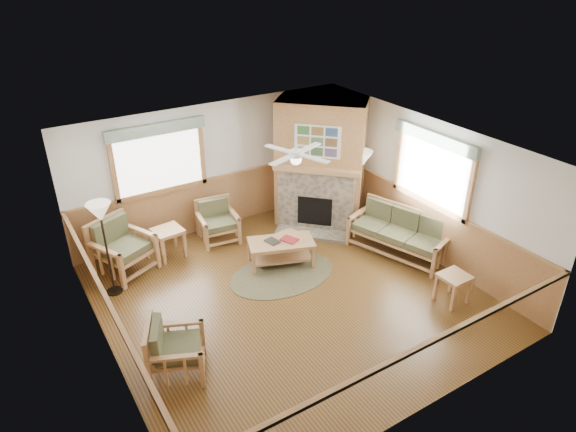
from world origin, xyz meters
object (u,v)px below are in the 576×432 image
coffee_table (281,252)px  floor_lamp_left (107,249)px  armchair_left (176,348)px  footstool (289,242)px  end_table_chairs (169,243)px  floor_lamp_right (360,191)px  end_table_sofa (453,288)px  sofa (399,233)px  armchair_back_right (218,222)px  armchair_back_left (123,248)px

coffee_table → floor_lamp_left: bearing=-174.2°
armchair_left → footstool: 3.68m
end_table_chairs → floor_lamp_right: 4.03m
coffee_table → end_table_chairs: bearing=161.4°
coffee_table → end_table_chairs: 2.20m
end_table_sofa → floor_lamp_right: size_ratio=0.30×
sofa → floor_lamp_right: 1.29m
armchair_left → end_table_sofa: (4.56, -0.92, -0.16)m
armchair_left → coffee_table: armchair_left is taller
armchair_back_right → armchair_back_left: bearing=-168.8°
floor_lamp_left → footstool: bearing=-7.3°
armchair_back_right → end_table_chairs: bearing=-169.3°
armchair_back_left → coffee_table: 2.92m
armchair_back_left → armchair_left: armchair_back_left is taller
footstool → floor_lamp_left: size_ratio=0.23×
floor_lamp_left → floor_lamp_right: 5.12m
sofa → armchair_left: size_ratio=2.24×
sofa → footstool: (-1.74, 1.23, -0.26)m
armchair_back_left → end_table_chairs: size_ratio=1.71×
armchair_left → coffee_table: size_ratio=0.70×
armchair_back_left → end_table_sofa: 5.89m
armchair_back_right → end_table_sofa: (2.49, -3.99, -0.15)m
floor_lamp_right → end_table_chairs: bearing=164.6°
sofa → armchair_back_left: armchair_back_left is taller
end_table_sofa → coffee_table: bearing=126.0°
armchair_back_right → footstool: armchair_back_right is taller
coffee_table → footstool: 0.52m
armchair_back_left → footstool: (2.98, -0.98, -0.33)m
sofa → end_table_sofa: (-0.28, -1.66, -0.18)m
end_table_sofa → floor_lamp_left: 5.88m
end_table_chairs → armchair_back_right: bearing=3.1°
coffee_table → footstool: coffee_table is taller
end_table_chairs → end_table_sofa: bearing=-47.8°
armchair_left → coffee_table: 3.16m
armchair_back_left → end_table_chairs: 0.91m
armchair_back_left → floor_lamp_left: bearing=-149.4°
coffee_table → end_table_chairs: (-1.71, 1.38, 0.05)m
coffee_table → footstool: size_ratio=2.99×
armchair_left → end_table_sofa: size_ratio=1.62×
end_table_chairs → floor_lamp_left: size_ratio=0.34×
sofa → armchair_back_right: (-2.77, 2.33, -0.02)m
armchair_back_right → end_table_chairs: 1.08m
floor_lamp_left → floor_lamp_right: bearing=-5.0°
armchair_back_left → footstool: 3.15m
armchair_back_right → floor_lamp_left: bearing=-156.4°
footstool → floor_lamp_left: floor_lamp_left is taller
sofa → coffee_table: sofa is taller
armchair_back_left → floor_lamp_left: size_ratio=0.58×
sofa → armchair_left: sofa is taller
armchair_back_left → end_table_sofa: armchair_back_left is taller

